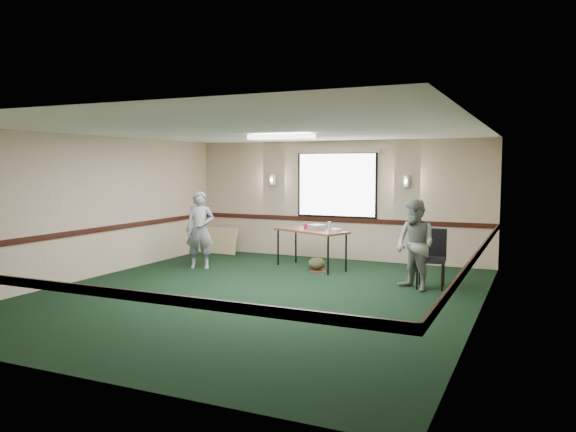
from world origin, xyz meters
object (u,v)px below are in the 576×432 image
at_px(conference_chair, 431,253).
at_px(person_right, 415,245).
at_px(projector, 317,227).
at_px(person_left, 200,230).
at_px(folding_table, 311,233).

bearing_deg(conference_chair, person_right, -123.66).
xyz_separation_m(projector, person_right, (2.29, -1.23, -0.08)).
relative_size(projector, person_left, 0.20).
distance_m(projector, person_right, 2.60).
xyz_separation_m(folding_table, person_left, (-2.11, -0.93, 0.06)).
xyz_separation_m(person_left, person_right, (4.50, -0.24, -0.03)).
height_order(conference_chair, person_right, person_right).
bearing_deg(projector, person_right, 4.84).
xyz_separation_m(folding_table, person_right, (2.39, -1.17, 0.03)).
xyz_separation_m(conference_chair, person_left, (-4.71, -0.15, 0.21)).
bearing_deg(person_left, folding_table, 0.52).
distance_m(folding_table, person_left, 2.30).
bearing_deg(projector, conference_chair, 14.49).
relative_size(folding_table, conference_chair, 1.71).
xyz_separation_m(projector, person_left, (-2.21, -0.99, -0.06)).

